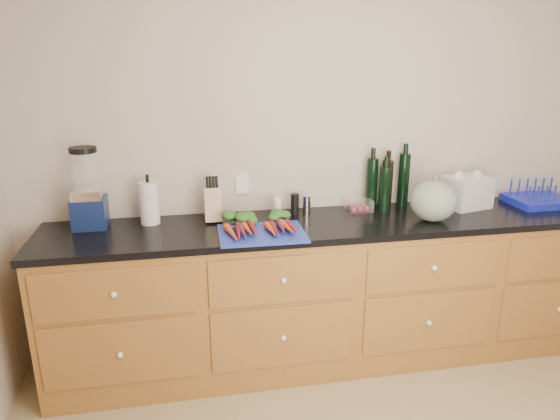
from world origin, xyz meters
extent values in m
cube|color=beige|center=(0.00, 1.62, 1.30)|extent=(4.10, 0.05, 2.60)
cube|color=brown|center=(0.00, 1.30, 0.45)|extent=(3.60, 0.60, 0.90)
cube|color=brown|center=(-1.35, 0.99, 0.72)|extent=(0.82, 0.01, 0.28)
sphere|color=white|center=(-1.35, 0.98, 0.72)|extent=(0.03, 0.03, 0.03)
cube|color=brown|center=(-1.35, 0.99, 0.36)|extent=(0.82, 0.01, 0.38)
sphere|color=white|center=(-1.35, 0.98, 0.36)|extent=(0.03, 0.03, 0.03)
cube|color=brown|center=(-0.45, 0.99, 0.72)|extent=(0.82, 0.01, 0.28)
sphere|color=white|center=(-0.45, 0.98, 0.72)|extent=(0.03, 0.03, 0.03)
cube|color=brown|center=(-0.45, 0.99, 0.36)|extent=(0.82, 0.01, 0.38)
sphere|color=white|center=(-0.45, 0.98, 0.36)|extent=(0.03, 0.03, 0.03)
cube|color=brown|center=(0.45, 0.99, 0.72)|extent=(0.82, 0.01, 0.28)
sphere|color=white|center=(0.45, 0.98, 0.72)|extent=(0.03, 0.03, 0.03)
cube|color=brown|center=(0.45, 0.99, 0.36)|extent=(0.82, 0.01, 0.38)
sphere|color=white|center=(0.45, 0.98, 0.36)|extent=(0.03, 0.03, 0.03)
cube|color=brown|center=(1.35, 0.99, 0.36)|extent=(0.82, 0.01, 0.38)
sphere|color=white|center=(1.35, 0.98, 0.36)|extent=(0.03, 0.03, 0.03)
cube|color=black|center=(0.00, 1.30, 0.92)|extent=(3.64, 0.62, 0.04)
cube|color=#2233A7|center=(-0.54, 1.14, 0.95)|extent=(0.49, 0.37, 0.01)
cone|color=#E2481A|center=(-0.72, 1.12, 0.97)|extent=(0.04, 0.20, 0.04)
cone|color=maroon|center=(-0.68, 1.12, 0.97)|extent=(0.04, 0.20, 0.04)
cone|color=#672044|center=(-0.65, 1.12, 0.97)|extent=(0.04, 0.20, 0.04)
cone|color=#E2481A|center=(-0.62, 1.12, 0.97)|extent=(0.04, 0.20, 0.04)
cone|color=maroon|center=(-0.59, 1.12, 0.97)|extent=(0.04, 0.20, 0.04)
ellipsoid|color=#2A521B|center=(-0.65, 1.27, 0.98)|extent=(0.20, 0.12, 0.06)
cone|color=#E2481A|center=(-0.50, 1.12, 0.97)|extent=(0.04, 0.20, 0.04)
cone|color=maroon|center=(-0.47, 1.12, 0.97)|extent=(0.04, 0.20, 0.04)
cone|color=#672044|center=(-0.44, 1.12, 0.97)|extent=(0.04, 0.20, 0.04)
cone|color=#E2481A|center=(-0.40, 1.12, 0.97)|extent=(0.04, 0.20, 0.04)
cone|color=maroon|center=(-0.37, 1.12, 0.97)|extent=(0.04, 0.20, 0.04)
ellipsoid|color=#2A521B|center=(-0.44, 1.27, 0.98)|extent=(0.20, 0.12, 0.06)
ellipsoid|color=slate|center=(0.52, 1.19, 1.07)|extent=(0.28, 0.28, 0.25)
cube|color=#101D4B|center=(-1.51, 1.46, 1.03)|extent=(0.19, 0.19, 0.18)
cube|color=silver|center=(-1.51, 1.43, 1.14)|extent=(0.17, 0.11, 0.06)
cylinder|color=white|center=(-1.51, 1.46, 1.26)|extent=(0.14, 0.14, 0.24)
cylinder|color=black|center=(-1.51, 1.46, 1.40)|extent=(0.15, 0.15, 0.03)
cylinder|color=silver|center=(-1.17, 1.46, 1.07)|extent=(0.11, 0.11, 0.25)
cube|color=tan|center=(-0.80, 1.44, 1.04)|extent=(0.10, 0.10, 0.20)
cylinder|color=white|center=(-0.39, 1.48, 0.99)|extent=(0.05, 0.05, 0.11)
cylinder|color=black|center=(-0.28, 1.48, 1.01)|extent=(0.05, 0.05, 0.13)
cylinder|color=silver|center=(-0.20, 1.48, 1.00)|extent=(0.05, 0.05, 0.11)
cube|color=white|center=(0.15, 1.47, 0.98)|extent=(0.16, 0.13, 0.08)
cylinder|color=black|center=(0.25, 1.52, 1.11)|extent=(0.07, 0.07, 0.33)
cylinder|color=black|center=(0.36, 1.53, 1.10)|extent=(0.07, 0.07, 0.31)
cylinder|color=black|center=(0.47, 1.52, 1.12)|extent=(0.07, 0.07, 0.36)
cylinder|color=black|center=(0.31, 1.45, 1.08)|extent=(0.07, 0.07, 0.29)
cube|color=#141FB0|center=(1.40, 1.38, 0.96)|extent=(0.39, 0.31, 0.05)
camera|label=1|loc=(-0.94, -1.48, 1.91)|focal=32.00mm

